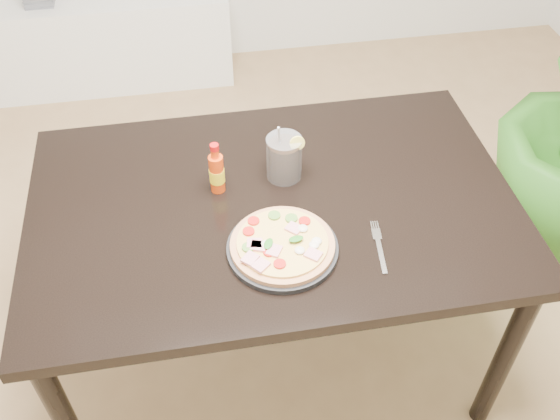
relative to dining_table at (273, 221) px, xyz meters
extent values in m
plane|color=#9E7A51|center=(0.16, -0.16, -0.67)|extent=(4.50, 4.50, 0.00)
cube|color=black|center=(0.00, 0.00, 0.06)|extent=(1.40, 0.90, 0.04)
cylinder|color=black|center=(0.64, -0.39, -0.31)|extent=(0.06, 0.06, 0.71)
cylinder|color=black|center=(-0.64, 0.39, -0.31)|extent=(0.06, 0.06, 0.71)
cylinder|color=black|center=(0.64, 0.39, -0.31)|extent=(0.06, 0.06, 0.71)
cylinder|color=black|center=(-0.01, -0.19, 0.09)|extent=(0.30, 0.30, 0.02)
cylinder|color=tan|center=(-0.01, -0.19, 0.11)|extent=(0.28, 0.28, 0.01)
cylinder|color=#DDCA60|center=(-0.01, -0.19, 0.12)|extent=(0.24, 0.24, 0.01)
cube|color=pink|center=(-0.10, -0.24, 0.12)|extent=(0.05, 0.05, 0.01)
cube|color=pink|center=(0.03, -0.16, 0.12)|extent=(0.05, 0.05, 0.01)
cube|color=pink|center=(-0.03, -0.22, 0.12)|extent=(0.05, 0.05, 0.01)
cube|color=pink|center=(0.06, -0.25, 0.12)|extent=(0.05, 0.05, 0.01)
cube|color=pink|center=(-0.07, -0.27, 0.12)|extent=(0.05, 0.05, 0.01)
cube|color=pink|center=(-0.07, -0.20, 0.12)|extent=(0.05, 0.05, 0.01)
cube|color=pink|center=(-0.08, -0.19, 0.12)|extent=(0.05, 0.04, 0.01)
cylinder|color=red|center=(-0.07, -0.11, 0.12)|extent=(0.03, 0.03, 0.01)
cylinder|color=red|center=(0.07, -0.13, 0.12)|extent=(0.03, 0.03, 0.01)
cylinder|color=red|center=(-0.09, -0.15, 0.12)|extent=(0.03, 0.03, 0.01)
cylinder|color=red|center=(-0.03, -0.27, 0.12)|extent=(0.03, 0.03, 0.01)
cylinder|color=red|center=(-0.05, -0.23, 0.12)|extent=(0.03, 0.03, 0.01)
cylinder|color=#4E822B|center=(0.03, -0.12, 0.12)|extent=(0.03, 0.03, 0.01)
cylinder|color=#4E822B|center=(-0.10, -0.20, 0.12)|extent=(0.03, 0.03, 0.01)
cylinder|color=#4E822B|center=(-0.01, -0.10, 0.12)|extent=(0.03, 0.03, 0.01)
ellipsoid|color=beige|center=(-0.05, -0.20, 0.12)|extent=(0.03, 0.03, 0.01)
ellipsoid|color=beige|center=(0.03, -0.24, 0.12)|extent=(0.03, 0.03, 0.01)
ellipsoid|color=beige|center=(0.07, -0.22, 0.12)|extent=(0.03, 0.03, 0.01)
ellipsoid|color=beige|center=(0.05, -0.16, 0.12)|extent=(0.03, 0.03, 0.01)
ellipsoid|color=beige|center=(0.08, -0.21, 0.12)|extent=(0.03, 0.03, 0.01)
ellipsoid|color=#23711B|center=(-0.04, -0.20, 0.13)|extent=(0.04, 0.05, 0.00)
ellipsoid|color=#23711B|center=(0.03, -0.20, 0.13)|extent=(0.04, 0.03, 0.00)
cylinder|color=#D63D0C|center=(-0.15, 0.07, 0.14)|extent=(0.05, 0.05, 0.12)
cylinder|color=yellow|center=(-0.15, 0.07, 0.14)|extent=(0.04, 0.04, 0.04)
cylinder|color=#D63D0C|center=(-0.15, 0.07, 0.22)|extent=(0.02, 0.02, 0.03)
cylinder|color=red|center=(-0.15, 0.07, 0.24)|extent=(0.02, 0.02, 0.02)
cylinder|color=black|center=(0.05, 0.10, 0.14)|extent=(0.10, 0.10, 0.12)
cylinder|color=silver|center=(0.05, 0.10, 0.15)|extent=(0.11, 0.11, 0.14)
cylinder|color=#F2E059|center=(0.09, 0.08, 0.22)|extent=(0.04, 0.01, 0.04)
cylinder|color=#B2B2B7|center=(0.04, 0.11, 0.19)|extent=(0.03, 0.06, 0.17)
cube|color=silver|center=(0.25, -0.26, 0.09)|extent=(0.03, 0.12, 0.00)
cube|color=silver|center=(0.26, -0.18, 0.09)|extent=(0.03, 0.04, 0.00)
cube|color=silver|center=(0.25, -0.15, 0.09)|extent=(0.01, 0.03, 0.00)
cube|color=silver|center=(0.26, -0.15, 0.09)|extent=(0.01, 0.03, 0.00)
cube|color=silver|center=(0.26, -0.15, 0.09)|extent=(0.01, 0.03, 0.00)
cube|color=silver|center=(0.27, -0.15, 0.09)|extent=(0.01, 0.03, 0.00)
cylinder|color=brown|center=(1.31, 0.38, -0.56)|extent=(0.28, 0.28, 0.22)
cube|color=white|center=(-0.64, 1.91, -0.42)|extent=(1.40, 0.34, 0.50)
cube|color=slate|center=(-0.89, 1.89, -0.16)|extent=(0.14, 0.12, 0.01)
cube|color=slate|center=(-0.89, 1.89, -0.15)|extent=(0.14, 0.12, 0.01)
camera|label=1|loc=(-0.20, -1.28, 1.33)|focal=40.00mm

